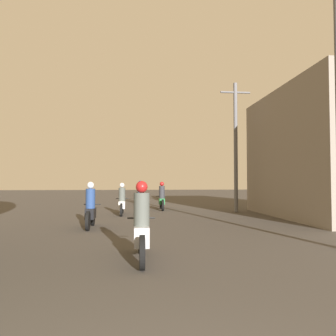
{
  "coord_description": "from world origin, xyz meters",
  "views": [
    {
      "loc": [
        -0.1,
        -1.15,
        1.62
      ],
      "look_at": [
        1.72,
        16.75,
        2.34
      ],
      "focal_mm": 35.0,
      "sensor_mm": 36.0,
      "label": 1
    }
  ],
  "objects": [
    {
      "name": "motorcycle_silver",
      "position": [
        0.04,
        5.57,
        0.65
      ],
      "size": [
        0.6,
        2.02,
        1.62
      ],
      "rotation": [
        0.0,
        0.0,
        -0.16
      ],
      "color": "black",
      "rests_on": "ground_plane"
    },
    {
      "name": "motorcycle_green",
      "position": [
        1.42,
        17.3,
        0.63
      ],
      "size": [
        0.6,
        2.02,
        1.58
      ],
      "rotation": [
        0.0,
        0.0,
        0.03
      ],
      "color": "black",
      "rests_on": "ground_plane"
    },
    {
      "name": "motorcycle_black",
      "position": [
        -1.62,
        10.41,
        0.64
      ],
      "size": [
        0.6,
        1.91,
        1.6
      ],
      "rotation": [
        0.0,
        0.0,
        -0.09
      ],
      "color": "black",
      "rests_on": "ground_plane"
    },
    {
      "name": "utility_pole_far",
      "position": [
        5.2,
        15.59,
        3.58
      ],
      "size": [
        1.6,
        0.2,
        6.83
      ],
      "color": "slate",
      "rests_on": "ground_plane"
    },
    {
      "name": "motorcycle_yellow",
      "position": [
        0.29,
        22.31,
        0.66
      ],
      "size": [
        0.6,
        2.11,
        1.65
      ],
      "rotation": [
        0.0,
        0.0,
        -0.11
      ],
      "color": "black",
      "rests_on": "ground_plane"
    },
    {
      "name": "motorcycle_white",
      "position": [
        -0.71,
        14.78,
        0.62
      ],
      "size": [
        0.6,
        2.09,
        1.54
      ],
      "rotation": [
        0.0,
        0.0,
        0.02
      ],
      "color": "black",
      "rests_on": "ground_plane"
    }
  ]
}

